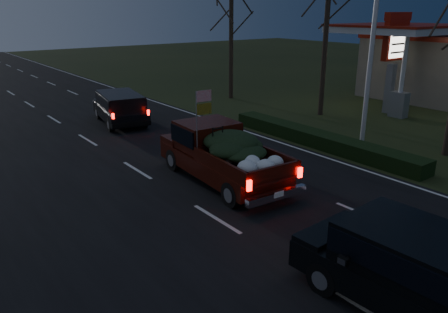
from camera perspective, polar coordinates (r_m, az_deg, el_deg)
ground at (r=12.62m, az=-0.97°, el=-8.21°), size 120.00×120.00×0.00m
road_asphalt at (r=12.62m, az=-0.97°, el=-8.17°), size 14.00×120.00×0.02m
hedge_row at (r=19.60m, az=12.33°, el=2.21°), size 1.00×10.00×0.60m
light_pole at (r=19.59m, az=19.13°, el=17.04°), size 0.50×0.90×9.16m
gas_price_pylon at (r=26.74m, az=21.41°, el=13.27°), size 2.00×0.41×5.57m
gas_station_building at (r=34.36m, az=26.85°, el=10.51°), size 10.00×7.00×4.00m
gas_canopy at (r=28.93m, az=22.00°, el=14.68°), size 7.10×6.10×4.88m
bare_tree_far at (r=29.37m, az=0.95°, el=17.72°), size 3.60×3.60×7.00m
pickup_truck at (r=15.01m, az=-0.28°, el=0.73°), size 2.50×5.66×2.90m
lead_suv at (r=23.43m, az=-13.42°, el=6.55°), size 2.73×4.85×1.31m
rear_suv at (r=9.31m, az=25.35°, el=-13.24°), size 2.43×4.98×1.40m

